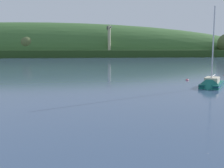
# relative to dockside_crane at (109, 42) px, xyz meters

# --- Properties ---
(far_shoreline_hill) EXTENTS (538.95, 135.11, 55.64)m
(far_shoreline_hill) POSITION_rel_dockside_crane_xyz_m (-51.99, 32.22, -10.91)
(far_shoreline_hill) COLOR #27431B
(far_shoreline_hill) RESTS_ON ground
(dockside_crane) EXTENTS (5.05, 14.82, 22.82)m
(dockside_crane) POSITION_rel_dockside_crane_xyz_m (0.00, 0.00, 0.00)
(dockside_crane) COLOR #4C4C51
(dockside_crane) RESTS_ON ground
(sailboat_near_mooring) EXTENTS (7.27, 9.61, 15.06)m
(sailboat_near_mooring) POSITION_rel_dockside_crane_xyz_m (14.46, -157.21, -10.90)
(sailboat_near_mooring) COLOR #0F564C
(sailboat_near_mooring) RESTS_ON ground
(mooring_buoy_midchannel) EXTENTS (0.65, 0.65, 0.73)m
(mooring_buoy_midchannel) POSITION_rel_dockside_crane_xyz_m (13.44, -147.07, -11.16)
(mooring_buoy_midchannel) COLOR #E06675
(mooring_buoy_midchannel) RESTS_ON ground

